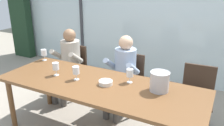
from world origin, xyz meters
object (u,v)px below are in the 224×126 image
at_px(wine_glass_near_bucket, 44,53).
at_px(tasting_bowl, 106,83).
at_px(chair_center, 197,93).
at_px(wine_glass_by_right_taster, 56,66).
at_px(chair_near_curtain, 73,66).
at_px(wine_glass_center_pour, 130,73).
at_px(ice_bucket_primary, 160,81).
at_px(person_pale_blue_shirt, 123,70).
at_px(chair_left_of_center, 128,77).
at_px(wine_glass_by_left_taster, 76,71).
at_px(dining_table, 99,89).
at_px(person_beige_jumper, 68,60).

bearing_deg(wine_glass_near_bucket, tasting_bowl, -14.51).
xyz_separation_m(chair_center, wine_glass_by_right_taster, (-1.66, -0.88, 0.39)).
bearing_deg(chair_near_curtain, wine_glass_center_pour, -24.84).
height_order(ice_bucket_primary, tasting_bowl, ice_bucket_primary).
relative_size(person_pale_blue_shirt, ice_bucket_primary, 5.25).
xyz_separation_m(chair_left_of_center, wine_glass_by_right_taster, (-0.63, -0.93, 0.39)).
xyz_separation_m(tasting_bowl, wine_glass_by_left_taster, (-0.40, -0.04, 0.09)).
bearing_deg(chair_center, person_pale_blue_shirt, -176.65).
height_order(chair_near_curtain, wine_glass_by_left_taster, wine_glass_by_left_taster).
distance_m(chair_near_curtain, wine_glass_center_pour, 1.58).
distance_m(chair_center, person_pale_blue_shirt, 1.08).
bearing_deg(tasting_bowl, wine_glass_by_left_taster, -174.00).
relative_size(chair_left_of_center, tasting_bowl, 5.23).
bearing_deg(tasting_bowl, chair_center, 41.36).
height_order(dining_table, ice_bucket_primary, ice_bucket_primary).
bearing_deg(wine_glass_near_bucket, chair_left_of_center, 24.95).
distance_m(wine_glass_by_left_taster, wine_glass_by_right_taster, 0.31).
bearing_deg(tasting_bowl, ice_bucket_primary, 13.07).
relative_size(wine_glass_center_pour, wine_glass_by_right_taster, 1.00).
relative_size(person_beige_jumper, wine_glass_near_bucket, 6.85).
distance_m(chair_center, wine_glass_by_left_taster, 1.65).
height_order(dining_table, person_pale_blue_shirt, person_pale_blue_shirt).
relative_size(tasting_bowl, wine_glass_near_bucket, 0.96).
height_order(chair_center, tasting_bowl, chair_center).
xyz_separation_m(chair_left_of_center, ice_bucket_primary, (0.69, -0.74, 0.38)).
xyz_separation_m(tasting_bowl, wine_glass_center_pour, (0.23, 0.19, 0.09)).
xyz_separation_m(dining_table, wine_glass_by_right_taster, (-0.62, -0.04, 0.19)).
distance_m(dining_table, wine_glass_center_pour, 0.42).
height_order(ice_bucket_primary, wine_glass_center_pour, ice_bucket_primary).
relative_size(chair_near_curtain, chair_center, 1.00).
bearing_deg(wine_glass_near_bucket, ice_bucket_primary, -5.68).
distance_m(chair_near_curtain, chair_left_of_center, 1.06).
relative_size(dining_table, wine_glass_by_right_taster, 14.65).
bearing_deg(person_beige_jumper, wine_glass_by_left_taster, -48.84).
bearing_deg(wine_glass_by_right_taster, chair_center, 28.09).
height_order(person_beige_jumper, wine_glass_by_right_taster, person_beige_jumper).
bearing_deg(chair_near_curtain, dining_table, -38.46).
bearing_deg(wine_glass_near_bucket, wine_glass_center_pour, -5.31).
distance_m(chair_center, ice_bucket_primary, 0.86).
distance_m(person_pale_blue_shirt, tasting_bowl, 0.73).
distance_m(chair_left_of_center, ice_bucket_primary, 1.08).
bearing_deg(chair_left_of_center, wine_glass_center_pour, -63.40).
relative_size(ice_bucket_primary, tasting_bowl, 1.36).
relative_size(chair_near_curtain, wine_glass_near_bucket, 5.01).
height_order(dining_table, wine_glass_by_right_taster, wine_glass_by_right_taster).
height_order(tasting_bowl, wine_glass_center_pour, wine_glass_center_pour).
bearing_deg(wine_glass_near_bucket, dining_table, -16.19).
distance_m(person_pale_blue_shirt, wine_glass_by_left_taster, 0.84).
distance_m(ice_bucket_primary, wine_glass_near_bucket, 1.89).
height_order(dining_table, chair_near_curtain, chair_near_curtain).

